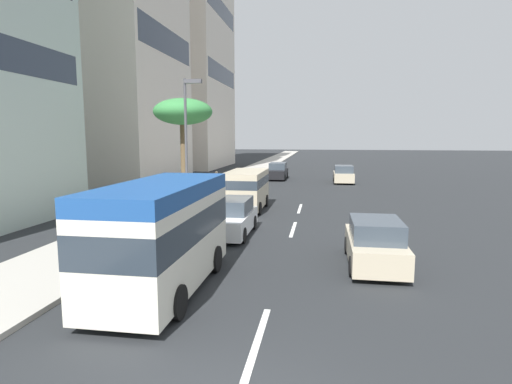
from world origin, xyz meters
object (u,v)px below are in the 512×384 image
object	(u,v)px
palm_tree	(183,114)
pedestrian_by_tree	(140,213)
car_second	(344,175)
car_fifth	(230,218)
pedestrian_near_lamp	(217,181)
car_lead	(375,244)
van_third	(246,188)
pedestrian_mid_block	(154,199)
street_lamp	(188,133)
minibus_sixth	(162,232)
car_fourth	(278,171)

from	to	relation	value
palm_tree	pedestrian_by_tree	bearing A→B (deg)	-174.50
car_second	car_fifth	world-z (taller)	car_second
pedestrian_near_lamp	pedestrian_by_tree	bearing A→B (deg)	156.33
car_lead	car_fifth	xyz separation A→B (m)	(3.62, 5.80, -0.00)
van_third	pedestrian_mid_block	world-z (taller)	van_third
car_lead	car_second	distance (m)	25.45
car_lead	street_lamp	bearing A→B (deg)	51.09
van_third	street_lamp	size ratio (longest dim) A/B	0.66
van_third	minibus_sixth	distance (m)	13.06
car_lead	palm_tree	size ratio (longest dim) A/B	0.64
minibus_sixth	palm_tree	world-z (taller)	palm_tree
van_third	pedestrian_by_tree	distance (m)	8.04
car_second	car_fourth	distance (m)	6.83
car_fifth	pedestrian_by_tree	world-z (taller)	pedestrian_by_tree
van_third	minibus_sixth	xyz separation A→B (m)	(-13.06, -0.03, 0.36)
van_third	pedestrian_mid_block	bearing A→B (deg)	-56.10
pedestrian_mid_block	pedestrian_by_tree	bearing A→B (deg)	40.49
car_second	pedestrian_by_tree	size ratio (longest dim) A/B	2.59
car_lead	car_fourth	distance (m)	28.47
pedestrian_near_lamp	pedestrian_mid_block	world-z (taller)	pedestrian_near_lamp
car_second	street_lamp	xyz separation A→B (m)	(-18.36, 8.97, 3.75)
minibus_sixth	van_third	bearing A→B (deg)	-179.86
car_lead	car_fourth	world-z (taller)	car_fourth
pedestrian_near_lamp	street_lamp	size ratio (longest dim) A/B	0.23
car_fifth	minibus_sixth	xyz separation A→B (m)	(-6.83, 0.37, 0.92)
car_second	pedestrian_by_tree	distance (m)	24.90
pedestrian_mid_block	car_second	bearing A→B (deg)	175.34
pedestrian_by_tree	car_fifth	bearing A→B (deg)	49.83
van_third	pedestrian_mid_block	size ratio (longest dim) A/B	3.05
car_fourth	car_second	bearing A→B (deg)	70.08
car_fifth	palm_tree	bearing A→B (deg)	-147.97
car_fourth	pedestrian_near_lamp	size ratio (longest dim) A/B	2.97
car_second	car_fifth	xyz separation A→B (m)	(-21.84, 5.98, -0.01)
car_second	van_third	world-z (taller)	van_third
pedestrian_near_lamp	pedestrian_mid_block	bearing A→B (deg)	149.08
car_fourth	car_lead	bearing A→B (deg)	12.66
car_lead	palm_tree	distance (m)	15.72
pedestrian_by_tree	palm_tree	size ratio (longest dim) A/B	0.25
car_lead	pedestrian_mid_block	world-z (taller)	pedestrian_mid_block
car_lead	pedestrian_mid_block	xyz separation A→B (m)	(6.85, 10.66, 0.23)
car_second	pedestrian_near_lamp	bearing A→B (deg)	134.69
van_third	car_fourth	distance (m)	17.95
pedestrian_near_lamp	street_lamp	distance (m)	9.45
car_lead	car_fourth	xyz separation A→B (m)	(27.78, 6.24, 0.03)
car_fifth	minibus_sixth	bearing A→B (deg)	-3.11
car_fourth	palm_tree	world-z (taller)	palm_tree
car_fifth	minibus_sixth	size ratio (longest dim) A/B	0.69
car_fourth	pedestrian_near_lamp	xyz separation A→B (m)	(-11.94, 3.30, 0.25)
car_lead	pedestrian_near_lamp	bearing A→B (deg)	31.05
car_fourth	car_fifth	world-z (taller)	car_fourth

